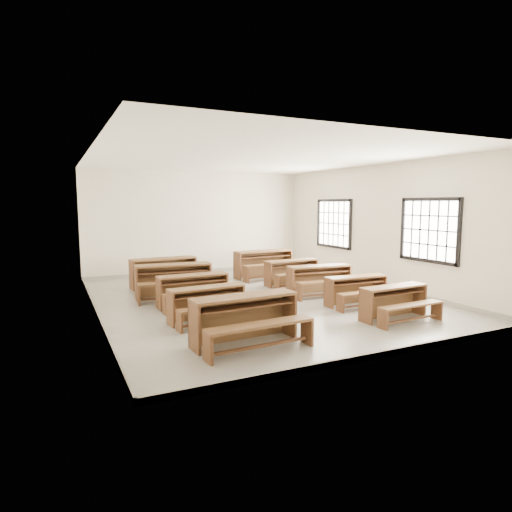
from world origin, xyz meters
name	(u,v)px	position (x,y,z in m)	size (l,w,h in m)	color
room	(260,206)	(0.09, 0.00, 2.14)	(8.50, 8.50, 3.20)	gray
desk_set_0	(246,316)	(-1.54, -2.83, 0.45)	(1.76, 0.98, 0.77)	brown
desk_set_1	(208,301)	(-1.64, -1.33, 0.38)	(1.51, 0.87, 0.65)	brown
desk_set_2	(193,288)	(-1.52, -0.07, 0.40)	(1.54, 0.83, 0.68)	brown
desk_set_3	(174,278)	(-1.67, 0.97, 0.46)	(1.82, 1.06, 0.79)	brown
desk_set_4	(164,270)	(-1.58, 2.31, 0.45)	(1.79, 1.03, 0.77)	brown
desk_set_5	(395,300)	(1.63, -2.73, 0.37)	(1.45, 0.79, 0.64)	brown
desk_set_6	(357,288)	(1.71, -1.50, 0.37)	(1.44, 0.79, 0.63)	brown
desk_set_7	(320,278)	(1.60, -0.25, 0.41)	(1.65, 0.98, 0.71)	brown
desk_set_8	(292,271)	(1.62, 1.11, 0.40)	(1.56, 0.88, 0.68)	brown
desk_set_9	(264,262)	(1.48, 2.51, 0.47)	(1.84, 1.03, 0.81)	brown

